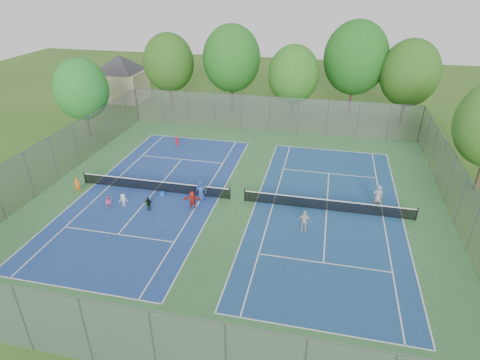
% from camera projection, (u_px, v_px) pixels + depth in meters
% --- Properties ---
extents(ground, '(120.00, 120.00, 0.00)m').
position_uv_depth(ground, '(237.00, 200.00, 31.90)').
color(ground, '#32581B').
rests_on(ground, ground).
extents(court_pad, '(32.00, 32.00, 0.01)m').
position_uv_depth(court_pad, '(237.00, 200.00, 31.89)').
color(court_pad, '#316936').
rests_on(court_pad, ground).
extents(court_left, '(10.97, 23.77, 0.01)m').
position_uv_depth(court_left, '(155.00, 191.00, 33.24)').
color(court_left, navy).
rests_on(court_left, court_pad).
extents(court_right, '(10.97, 23.77, 0.01)m').
position_uv_depth(court_right, '(327.00, 210.00, 30.53)').
color(court_right, navy).
rests_on(court_right, court_pad).
extents(net_left, '(12.87, 0.10, 0.91)m').
position_uv_depth(net_left, '(155.00, 186.00, 33.04)').
color(net_left, black).
rests_on(net_left, ground).
extents(net_right, '(12.87, 0.10, 0.91)m').
position_uv_depth(net_right, '(327.00, 205.00, 30.33)').
color(net_right, black).
rests_on(net_right, ground).
extents(fence_north, '(32.00, 0.10, 4.00)m').
position_uv_depth(fence_north, '(269.00, 114.00, 44.82)').
color(fence_north, gray).
rests_on(fence_north, ground).
extents(fence_south, '(32.00, 0.10, 4.00)m').
position_uv_depth(fence_south, '(153.00, 344.00, 17.12)').
color(fence_south, gray).
rests_on(fence_south, ground).
extents(fence_west, '(0.10, 32.00, 4.00)m').
position_uv_depth(fence_west, '(54.00, 159.00, 34.07)').
color(fence_west, gray).
rests_on(fence_west, ground).
extents(fence_east, '(0.10, 32.00, 4.00)m').
position_uv_depth(fence_east, '(461.00, 201.00, 27.87)').
color(fence_east, gray).
rests_on(fence_east, ground).
extents(house, '(11.03, 11.03, 7.30)m').
position_uv_depth(house, '(120.00, 70.00, 54.98)').
color(house, '#B7A88C').
rests_on(house, ground).
extents(tree_nw, '(6.40, 6.40, 9.58)m').
position_uv_depth(tree_nw, '(169.00, 63.00, 50.93)').
color(tree_nw, '#443326').
rests_on(tree_nw, ground).
extents(tree_nl, '(7.20, 7.20, 10.69)m').
position_uv_depth(tree_nl, '(232.00, 58.00, 49.94)').
color(tree_nl, '#443326').
rests_on(tree_nl, ground).
extents(tree_nc, '(6.00, 6.00, 8.85)m').
position_uv_depth(tree_nc, '(294.00, 75.00, 47.19)').
color(tree_nc, '#443326').
rests_on(tree_nc, ground).
extents(tree_nr, '(7.60, 7.60, 11.42)m').
position_uv_depth(tree_nr, '(356.00, 58.00, 47.67)').
color(tree_nr, '#443326').
rests_on(tree_nr, ground).
extents(tree_ne, '(6.60, 6.60, 9.77)m').
position_uv_depth(tree_ne, '(410.00, 73.00, 45.28)').
color(tree_ne, '#443326').
rests_on(tree_ne, ground).
extents(tree_side_w, '(5.60, 5.60, 8.47)m').
position_uv_depth(tree_side_w, '(81.00, 89.00, 41.81)').
color(tree_side_w, '#443326').
rests_on(tree_side_w, ground).
extents(ball_crate, '(0.40, 0.40, 0.29)m').
position_uv_depth(ball_crate, '(163.00, 194.00, 32.52)').
color(ball_crate, blue).
rests_on(ball_crate, ground).
extents(ball_hopper, '(0.34, 0.34, 0.54)m').
position_uv_depth(ball_hopper, '(148.00, 203.00, 30.95)').
color(ball_hopper, '#238133').
rests_on(ball_hopper, ground).
extents(student_a, '(0.58, 0.49, 1.34)m').
position_uv_depth(student_a, '(78.00, 185.00, 32.68)').
color(student_a, orange).
rests_on(student_a, ground).
extents(student_b, '(0.51, 0.41, 1.00)m').
position_uv_depth(student_b, '(109.00, 202.00, 30.60)').
color(student_b, '#E95A8F').
rests_on(student_b, ground).
extents(student_c, '(0.77, 0.60, 1.05)m').
position_uv_depth(student_c, '(123.00, 200.00, 30.86)').
color(student_c, silver).
rests_on(student_c, ground).
extents(student_d, '(0.69, 0.40, 1.11)m').
position_uv_depth(student_d, '(148.00, 204.00, 30.32)').
color(student_d, black).
rests_on(student_d, ground).
extents(student_e, '(0.98, 0.83, 1.69)m').
position_uv_depth(student_e, '(201.00, 191.00, 31.53)').
color(student_e, '#26438D').
rests_on(student_e, ground).
extents(student_f, '(1.42, 0.64, 1.48)m').
position_uv_depth(student_f, '(192.00, 200.00, 30.52)').
color(student_f, '#AF2319').
rests_on(student_f, ground).
extents(child_far_baseline, '(0.77, 0.54, 1.09)m').
position_uv_depth(child_far_baseline, '(177.00, 142.00, 41.40)').
color(child_far_baseline, red).
rests_on(child_far_baseline, ground).
extents(instructor, '(0.74, 0.49, 2.02)m').
position_uv_depth(instructor, '(378.00, 197.00, 30.29)').
color(instructor, gray).
rests_on(instructor, ground).
extents(teen_court_b, '(1.00, 0.45, 1.67)m').
position_uv_depth(teen_court_b, '(304.00, 221.00, 27.68)').
color(teen_court_b, beige).
rests_on(teen_court_b, ground).
extents(tennis_ball_0, '(0.07, 0.07, 0.07)m').
position_uv_depth(tennis_ball_0, '(113.00, 210.00, 30.48)').
color(tennis_ball_0, '#B6DE33').
rests_on(tennis_ball_0, ground).
extents(tennis_ball_1, '(0.07, 0.07, 0.07)m').
position_uv_depth(tennis_ball_1, '(68.00, 232.00, 27.90)').
color(tennis_ball_1, '#C5EB36').
rests_on(tennis_ball_1, ground).
extents(tennis_ball_2, '(0.07, 0.07, 0.07)m').
position_uv_depth(tennis_ball_2, '(96.00, 231.00, 27.99)').
color(tennis_ball_2, gold).
rests_on(tennis_ball_2, ground).
extents(tennis_ball_3, '(0.07, 0.07, 0.07)m').
position_uv_depth(tennis_ball_3, '(88.00, 220.00, 29.27)').
color(tennis_ball_3, '#AAC52D').
rests_on(tennis_ball_3, ground).
extents(tennis_ball_4, '(0.07, 0.07, 0.07)m').
position_uv_depth(tennis_ball_4, '(159.00, 219.00, 29.37)').
color(tennis_ball_4, '#C5D732').
rests_on(tennis_ball_4, ground).
extents(tennis_ball_5, '(0.07, 0.07, 0.07)m').
position_uv_depth(tennis_ball_5, '(107.00, 236.00, 27.47)').
color(tennis_ball_5, '#CFD331').
rests_on(tennis_ball_5, ground).
extents(tennis_ball_6, '(0.07, 0.07, 0.07)m').
position_uv_depth(tennis_ball_6, '(184.00, 215.00, 29.93)').
color(tennis_ball_6, '#A8C92E').
rests_on(tennis_ball_6, ground).
extents(tennis_ball_7, '(0.07, 0.07, 0.07)m').
position_uv_depth(tennis_ball_7, '(111.00, 197.00, 32.26)').
color(tennis_ball_7, '#CDD130').
rests_on(tennis_ball_7, ground).
extents(tennis_ball_8, '(0.07, 0.07, 0.07)m').
position_uv_depth(tennis_ball_8, '(98.00, 204.00, 31.24)').
color(tennis_ball_8, yellow).
rests_on(tennis_ball_8, ground).
extents(tennis_ball_9, '(0.07, 0.07, 0.07)m').
position_uv_depth(tennis_ball_9, '(168.00, 227.00, 28.49)').
color(tennis_ball_9, yellow).
rests_on(tennis_ball_9, ground).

